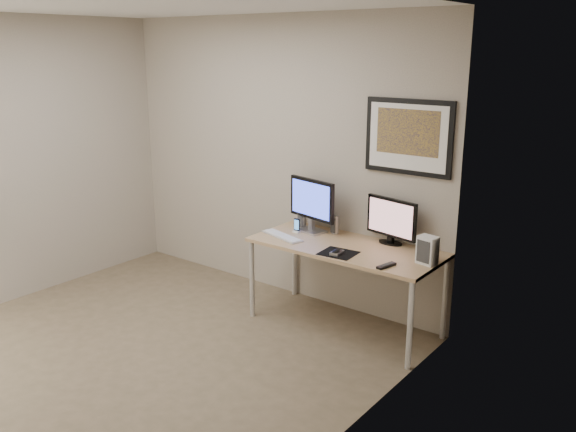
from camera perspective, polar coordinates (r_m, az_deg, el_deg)
name	(u,v)px	position (r m, az deg, el deg)	size (l,w,h in m)	color
floor	(143,353)	(5.02, -13.42, -12.33)	(3.60, 3.60, 0.00)	brown
room	(175,137)	(4.79, -10.49, 7.28)	(3.60, 3.60, 3.60)	white
desk	(345,253)	(5.07, 5.40, -3.47)	(1.60, 0.70, 0.73)	#A27D4E
framed_art	(408,137)	(4.96, 11.19, 7.28)	(0.75, 0.04, 0.60)	black
monitor_large	(312,203)	(5.33, 2.24, 1.23)	(0.52, 0.21, 0.47)	#A9A9AD
monitor_tv	(391,220)	(5.08, 9.65, -0.36)	(0.49, 0.15, 0.39)	black
speaker_left	(302,218)	(5.50, 1.36, -0.16)	(0.07, 0.07, 0.18)	#A9A9AD
speaker_right	(335,225)	(5.34, 4.45, -0.81)	(0.06, 0.06, 0.16)	#A9A9AD
phone_dock	(297,225)	(5.36, 0.84, -0.89)	(0.06, 0.06, 0.13)	black
keyboard	(282,236)	(5.25, -0.56, -1.88)	(0.45, 0.12, 0.02)	silver
mousepad	(338,253)	(4.85, 4.72, -3.49)	(0.28, 0.25, 0.00)	black
mouse	(337,252)	(4.82, 4.61, -3.34)	(0.07, 0.12, 0.04)	black
remote	(386,265)	(4.61, 9.19, -4.59)	(0.05, 0.18, 0.02)	black
fan_unit	(427,250)	(4.70, 12.92, -3.13)	(0.14, 0.10, 0.22)	silver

